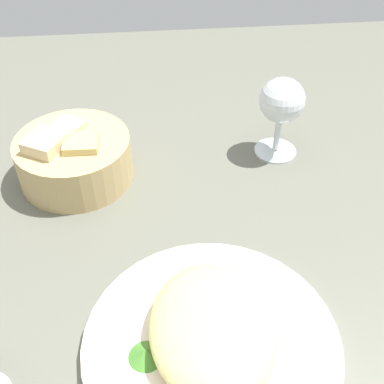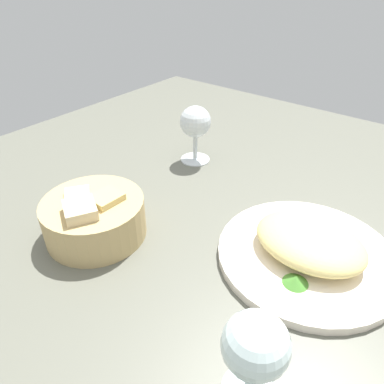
% 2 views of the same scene
% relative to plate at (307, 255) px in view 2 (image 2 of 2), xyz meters
% --- Properties ---
extents(ground_plane, '(1.40, 1.40, 0.02)m').
position_rel_plate_xyz_m(ground_plane, '(0.12, 0.06, -0.02)').
color(ground_plane, '#5F6053').
extents(plate, '(0.28, 0.28, 0.01)m').
position_rel_plate_xyz_m(plate, '(0.00, 0.00, 0.00)').
color(plate, white).
rests_on(plate, ground_plane).
extents(omelette, '(0.17, 0.13, 0.04)m').
position_rel_plate_xyz_m(omelette, '(-0.00, 0.00, 0.03)').
color(omelette, '#E7D07C').
rests_on(omelette, plate).
extents(lettuce_garnish, '(0.04, 0.04, 0.01)m').
position_rel_plate_xyz_m(lettuce_garnish, '(-0.01, 0.07, 0.01)').
color(lettuce_garnish, '#478A30').
rests_on(lettuce_garnish, plate).
extents(bread_basket, '(0.17, 0.17, 0.09)m').
position_rel_plate_xyz_m(bread_basket, '(0.30, 0.17, 0.03)').
color(bread_basket, tan).
rests_on(bread_basket, ground_plane).
extents(wine_glass_near, '(0.07, 0.07, 0.13)m').
position_rel_plate_xyz_m(wine_glass_near, '(0.34, -0.15, 0.08)').
color(wine_glass_near, silver).
rests_on(wine_glass_near, ground_plane).
extents(wine_glass_far, '(0.07, 0.07, 0.12)m').
position_rel_plate_xyz_m(wine_glass_far, '(-0.04, 0.23, 0.07)').
color(wine_glass_far, silver).
rests_on(wine_glass_far, ground_plane).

